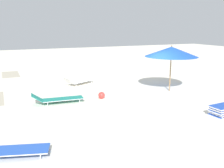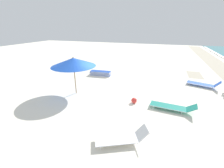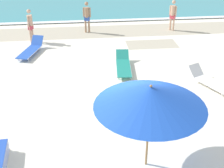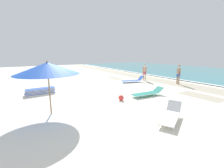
{
  "view_description": "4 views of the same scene",
  "coord_description": "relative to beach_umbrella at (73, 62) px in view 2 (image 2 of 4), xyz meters",
  "views": [
    {
      "loc": [
        -10.0,
        6.25,
        3.37
      ],
      "look_at": [
        0.61,
        1.48,
        0.69
      ],
      "focal_mm": 40.0,
      "sensor_mm": 36.0,
      "label": 1
    },
    {
      "loc": [
        8.44,
        3.26,
        4.21
      ],
      "look_at": [
        0.46,
        0.54,
        0.9
      ],
      "focal_mm": 24.0,
      "sensor_mm": 36.0,
      "label": 2
    },
    {
      "loc": [
        -0.99,
        -8.19,
        5.87
      ],
      "look_at": [
        0.07,
        1.43,
        0.7
      ],
      "focal_mm": 50.0,
      "sensor_mm": 36.0,
      "label": 3
    },
    {
      "loc": [
        7.65,
        -3.03,
        2.73
      ],
      "look_at": [
        0.45,
        1.52,
        1.0
      ],
      "focal_mm": 24.0,
      "sensor_mm": 36.0,
      "label": 4
    }
  ],
  "objects": [
    {
      "name": "sun_lounger_under_umbrella",
      "position": [
        3.39,
        4.08,
        -1.88
      ],
      "size": [
        1.41,
        2.05,
        0.59
      ],
      "rotation": [
        0.0,
        0.0,
        0.45
      ],
      "color": "white",
      "rests_on": "ground_plane"
    },
    {
      "name": "beach_umbrella",
      "position": [
        0.0,
        0.0,
        0.0
      ],
      "size": [
        2.75,
        2.75,
        2.43
      ],
      "color": "#9E7547",
      "rests_on": "ground_plane"
    },
    {
      "name": "beach_ball",
      "position": [
        0.11,
        3.9,
        -1.94
      ],
      "size": [
        0.33,
        0.33,
        0.33
      ],
      "color": "red",
      "rests_on": "ground_plane"
    },
    {
      "name": "sun_lounger_beside_umbrella",
      "position": [
        -3.99,
        8.25,
        -1.88
      ],
      "size": [
        1.2,
        2.2,
        0.6
      ],
      "rotation": [
        0.0,
        0.0,
        -0.3
      ],
      "color": "blue",
      "rests_on": "ground_plane"
    },
    {
      "name": "ground_plane",
      "position": [
        -0.62,
        1.93,
        -2.18
      ],
      "size": [
        60.0,
        60.0,
        0.16
      ],
      "color": "silver"
    },
    {
      "name": "sun_lounger_near_water_left",
      "position": [
        0.24,
        5.97,
        -1.89
      ],
      "size": [
        0.81,
        2.32,
        0.5
      ],
      "rotation": [
        0.0,
        0.0,
        -0.09
      ],
      "color": "#1E8475",
      "rests_on": "ground_plane"
    },
    {
      "name": "lounger_stack",
      "position": [
        -3.99,
        0.05,
        -1.89
      ],
      "size": [
        0.74,
        1.94,
        0.41
      ],
      "rotation": [
        0.0,
        0.0,
        0.07
      ],
      "color": "blue",
      "rests_on": "ground_plane"
    }
  ]
}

